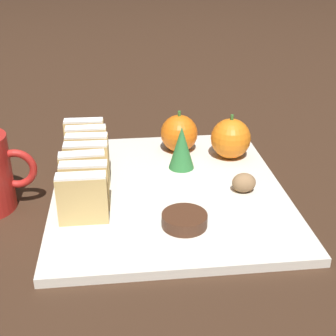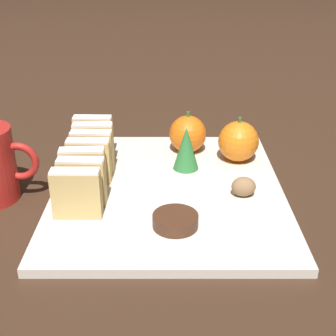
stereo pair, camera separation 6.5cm
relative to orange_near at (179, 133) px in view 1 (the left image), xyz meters
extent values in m
plane|color=#382316|center=(-0.03, -0.13, -0.04)|extent=(6.00, 6.00, 0.00)
cube|color=silver|center=(-0.03, -0.13, -0.04)|extent=(0.32, 0.37, 0.01)
cube|color=tan|center=(-0.15, -0.20, 0.00)|extent=(0.06, 0.02, 0.06)
cube|color=white|center=(-0.15, -0.20, 0.03)|extent=(0.06, 0.02, 0.00)
cube|color=tan|center=(-0.15, -0.17, 0.00)|extent=(0.06, 0.02, 0.06)
cube|color=white|center=(-0.15, -0.17, 0.03)|extent=(0.06, 0.02, 0.00)
cube|color=tan|center=(-0.15, -0.14, 0.00)|extent=(0.06, 0.02, 0.06)
cube|color=white|center=(-0.15, -0.14, 0.03)|extent=(0.06, 0.02, 0.00)
cube|color=tan|center=(-0.15, -0.11, 0.00)|extent=(0.06, 0.02, 0.06)
cube|color=white|center=(-0.15, -0.11, 0.03)|extent=(0.06, 0.02, 0.00)
cube|color=tan|center=(-0.15, -0.08, 0.00)|extent=(0.06, 0.02, 0.06)
cube|color=white|center=(-0.15, -0.08, 0.03)|extent=(0.06, 0.02, 0.00)
cube|color=tan|center=(-0.15, -0.04, 0.00)|extent=(0.06, 0.02, 0.06)
cube|color=white|center=(-0.15, -0.04, 0.03)|extent=(0.06, 0.02, 0.00)
cube|color=tan|center=(-0.15, -0.01, 0.00)|extent=(0.06, 0.02, 0.06)
cube|color=white|center=(-0.15, -0.01, 0.03)|extent=(0.06, 0.02, 0.00)
sphere|color=orange|center=(0.00, 0.00, 0.00)|extent=(0.06, 0.06, 0.06)
cylinder|color=#38702D|center=(0.00, 0.00, 0.03)|extent=(0.01, 0.01, 0.01)
sphere|color=orange|center=(0.08, -0.03, 0.00)|extent=(0.06, 0.06, 0.06)
cylinder|color=#38702D|center=(0.08, -0.03, 0.04)|extent=(0.01, 0.01, 0.01)
ellipsoid|color=#8E6B47|center=(0.07, -0.15, -0.02)|extent=(0.03, 0.03, 0.03)
cylinder|color=#472819|center=(-0.02, -0.23, -0.02)|extent=(0.06, 0.06, 0.02)
cone|color=#2D7538|center=(0.00, -0.06, 0.00)|extent=(0.04, 0.04, 0.07)
torus|color=red|center=(-0.24, -0.14, 0.01)|extent=(0.06, 0.01, 0.06)
camera|label=1|loc=(-0.10, -0.71, 0.29)|focal=50.00mm
camera|label=2|loc=(-0.03, -0.71, 0.29)|focal=50.00mm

